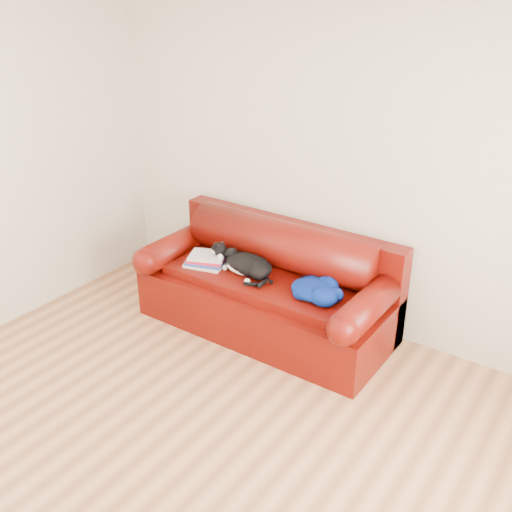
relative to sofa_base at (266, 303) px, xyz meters
The scene contains 7 objects.
ground 1.56m from the sofa_base, 76.19° to the right, with size 4.50×4.50×0.00m, color brown.
room_shell 2.11m from the sofa_base, 71.62° to the right, with size 4.52×4.02×2.61m.
sofa_base is the anchor object (origin of this frame).
sofa_back 0.39m from the sofa_base, 90.00° to the left, with size 2.10×1.01×0.88m.
book_stack 0.62m from the sofa_base, 166.17° to the right, with size 0.37×0.32×0.10m.
cat 0.38m from the sofa_base, 150.12° to the right, with size 0.59×0.36×0.22m.
blanket 0.61m from the sofa_base, ahead, with size 0.46×0.44×0.14m.
Camera 1 is at (2.06, -2.13, 2.75)m, focal length 42.00 mm.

